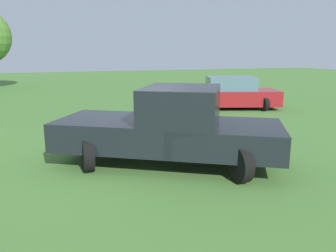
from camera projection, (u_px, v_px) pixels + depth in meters
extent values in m
plane|color=#477533|center=(137.00, 157.00, 8.21)|extent=(80.00, 80.00, 0.00)
cylinder|color=black|center=(88.00, 155.00, 7.18)|extent=(0.75, 0.22, 0.75)
cylinder|color=black|center=(114.00, 136.00, 8.75)|extent=(0.75, 0.22, 0.75)
cylinder|color=black|center=(240.00, 164.00, 6.56)|extent=(0.75, 0.22, 0.75)
cylinder|color=black|center=(239.00, 143.00, 8.13)|extent=(0.75, 0.22, 0.75)
cube|color=black|center=(106.00, 131.00, 7.87)|extent=(2.70, 2.72, 0.64)
cube|color=black|center=(181.00, 118.00, 7.44)|extent=(2.49, 2.38, 1.40)
cube|color=slate|center=(181.00, 99.00, 7.35)|extent=(2.23, 2.09, 0.48)
cube|color=black|center=(226.00, 138.00, 7.33)|extent=(2.91, 3.07, 0.60)
cube|color=silver|center=(69.00, 140.00, 8.11)|extent=(1.65, 1.07, 0.16)
cylinder|color=black|center=(193.00, 104.00, 14.64)|extent=(0.62, 0.20, 0.62)
cylinder|color=black|center=(189.00, 99.00, 16.19)|extent=(0.62, 0.20, 0.62)
cylinder|color=black|center=(264.00, 104.00, 14.72)|extent=(0.62, 0.20, 0.62)
cylinder|color=black|center=(254.00, 99.00, 16.26)|extent=(0.62, 0.20, 0.62)
cube|color=maroon|center=(225.00, 97.00, 15.41)|extent=(3.27, 5.13, 0.68)
cube|color=slate|center=(231.00, 83.00, 15.28)|extent=(2.21, 2.52, 0.60)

